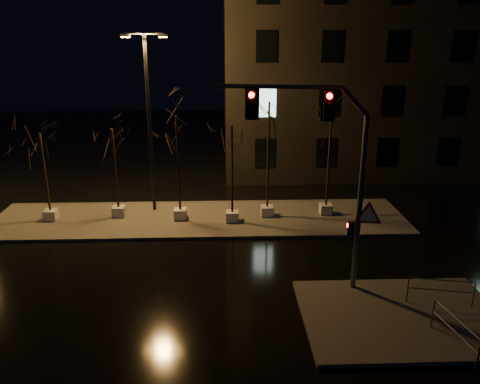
{
  "coord_description": "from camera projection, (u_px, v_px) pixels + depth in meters",
  "views": [
    {
      "loc": [
        1.27,
        -17.41,
        9.44
      ],
      "look_at": [
        2.02,
        2.34,
        2.8
      ],
      "focal_mm": 35.0,
      "sensor_mm": 36.0,
      "label": 1
    }
  ],
  "objects": [
    {
      "name": "median",
      "position": [
        200.0,
        219.0,
        25.12
      ],
      "size": [
        22.0,
        5.0,
        0.15
      ],
      "primitive_type": "cube",
      "color": "#4D4A45",
      "rests_on": "ground"
    },
    {
      "name": "building",
      "position": [
        393.0,
        63.0,
        34.63
      ],
      "size": [
        25.0,
        12.0,
        15.0
      ],
      "primitive_type": "cube",
      "color": "black",
      "rests_on": "ground"
    },
    {
      "name": "tree_1",
      "position": [
        113.0,
        149.0,
        24.1
      ],
      "size": [
        1.8,
        1.8,
        4.9
      ],
      "color": "silver",
      "rests_on": "median"
    },
    {
      "name": "guard_rail_b",
      "position": [
        455.0,
        329.0,
        14.41
      ],
      "size": [
        0.41,
        2.27,
        1.09
      ],
      "rotation": [
        0.0,
        0.0,
        1.73
      ],
      "color": "#505357",
      "rests_on": "sidewalk_corner"
    },
    {
      "name": "guard_rail_a",
      "position": [
        441.0,
        288.0,
        16.82
      ],
      "size": [
        2.27,
        0.53,
        1.0
      ],
      "rotation": [
        0.0,
        0.0,
        -0.21
      ],
      "color": "#505357",
      "rests_on": "sidewalk_corner"
    },
    {
      "name": "tree_0",
      "position": [
        42.0,
        153.0,
        23.65
      ],
      "size": [
        1.8,
        1.8,
        4.77
      ],
      "color": "silver",
      "rests_on": "median"
    },
    {
      "name": "tree_5",
      "position": [
        331.0,
        128.0,
        24.11
      ],
      "size": [
        1.8,
        1.8,
        6.28
      ],
      "color": "silver",
      "rests_on": "median"
    },
    {
      "name": "sidewalk_corner",
      "position": [
        402.0,
        317.0,
        16.39
      ],
      "size": [
        7.0,
        5.0,
        0.15
      ],
      "primitive_type": "cube",
      "color": "#4D4A45",
      "rests_on": "ground"
    },
    {
      "name": "tree_3",
      "position": [
        232.0,
        147.0,
        23.33
      ],
      "size": [
        1.8,
        1.8,
        5.25
      ],
      "color": "silver",
      "rests_on": "median"
    },
    {
      "name": "streetlight_main",
      "position": [
        149.0,
        113.0,
        24.53
      ],
      "size": [
        2.35,
        0.33,
        9.42
      ],
      "rotation": [
        0.0,
        0.0,
        -0.03
      ],
      "color": "black",
      "rests_on": "median"
    },
    {
      "name": "tree_4",
      "position": [
        269.0,
        128.0,
        23.82
      ],
      "size": [
        1.8,
        1.8,
        6.31
      ],
      "color": "silver",
      "rests_on": "median"
    },
    {
      "name": "ground",
      "position": [
        194.0,
        274.0,
        19.46
      ],
      "size": [
        90.0,
        90.0,
        0.0
      ],
      "primitive_type": "plane",
      "color": "black",
      "rests_on": "ground"
    },
    {
      "name": "traffic_signal_mast",
      "position": [
        328.0,
        160.0,
        16.74
      ],
      "size": [
        6.22,
        1.12,
        7.68
      ],
      "rotation": [
        0.0,
        0.0,
        -0.15
      ],
      "color": "#505357",
      "rests_on": "sidewalk_corner"
    },
    {
      "name": "tree_2",
      "position": [
        177.0,
        140.0,
        23.56
      ],
      "size": [
        1.8,
        1.8,
        5.66
      ],
      "color": "silver",
      "rests_on": "median"
    }
  ]
}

